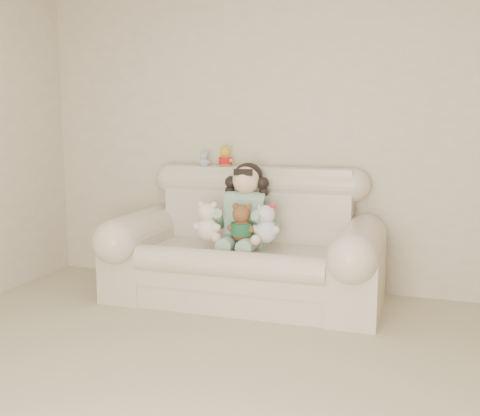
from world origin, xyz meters
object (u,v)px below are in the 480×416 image
(cream_teddy, at_px, (208,217))
(seated_child, at_px, (246,204))
(brown_teddy, at_px, (242,219))
(sofa, at_px, (244,236))
(white_cat, at_px, (266,220))

(cream_teddy, bearing_deg, seated_child, 55.53)
(seated_child, distance_m, cream_teddy, 0.34)
(seated_child, height_order, brown_teddy, seated_child)
(sofa, xyz_separation_m, brown_teddy, (0.02, -0.12, 0.15))
(seated_child, relative_size, cream_teddy, 1.92)
(brown_teddy, bearing_deg, seated_child, 108.81)
(seated_child, relative_size, brown_teddy, 1.98)
(sofa, xyz_separation_m, seated_child, (-0.01, 0.08, 0.24))
(sofa, height_order, white_cat, sofa)
(seated_child, bearing_deg, brown_teddy, -85.72)
(seated_child, xyz_separation_m, cream_teddy, (-0.24, -0.23, -0.08))
(seated_child, bearing_deg, cream_teddy, -139.28)
(brown_teddy, relative_size, cream_teddy, 0.97)
(white_cat, xyz_separation_m, cream_teddy, (-0.45, -0.05, 0.00))
(brown_teddy, height_order, white_cat, white_cat)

